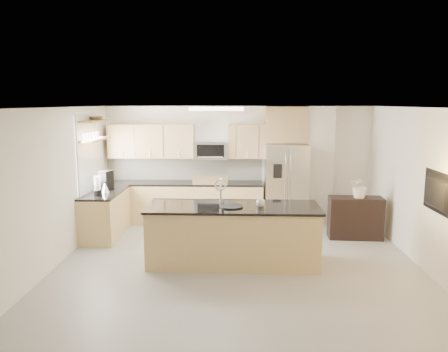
{
  "coord_description": "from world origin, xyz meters",
  "views": [
    {
      "loc": [
        -0.02,
        -6.63,
        2.67
      ],
      "look_at": [
        -0.26,
        1.3,
        1.34
      ],
      "focal_mm": 35.0,
      "sensor_mm": 36.0,
      "label": 1
    }
  ],
  "objects_px": {
    "range": "(211,202)",
    "microwave": "(211,150)",
    "refrigerator": "(286,185)",
    "coffee_maker": "(106,181)",
    "kettle": "(105,188)",
    "blender": "(98,187)",
    "credenza": "(355,218)",
    "platter": "(231,206)",
    "television": "(434,193)",
    "cup": "(260,203)",
    "bowl": "(97,117)",
    "island": "(233,234)",
    "flower_vase": "(361,180)"
  },
  "relations": [
    {
      "from": "television",
      "to": "cup",
      "type": "bearing_deg",
      "value": 77.1
    },
    {
      "from": "range",
      "to": "coffee_maker",
      "type": "bearing_deg",
      "value": -157.93
    },
    {
      "from": "cup",
      "to": "credenza",
      "type": "bearing_deg",
      "value": 36.96
    },
    {
      "from": "flower_vase",
      "to": "range",
      "type": "bearing_deg",
      "value": 159.63
    },
    {
      "from": "kettle",
      "to": "flower_vase",
      "type": "relative_size",
      "value": 0.31
    },
    {
      "from": "cup",
      "to": "range",
      "type": "bearing_deg",
      "value": 110.92
    },
    {
      "from": "cup",
      "to": "kettle",
      "type": "height_order",
      "value": "kettle"
    },
    {
      "from": "blender",
      "to": "kettle",
      "type": "xyz_separation_m",
      "value": [
        0.05,
        0.3,
        -0.06
      ]
    },
    {
      "from": "range",
      "to": "television",
      "type": "height_order",
      "value": "television"
    },
    {
      "from": "coffee_maker",
      "to": "kettle",
      "type": "bearing_deg",
      "value": -77.54
    },
    {
      "from": "refrigerator",
      "to": "blender",
      "type": "distance_m",
      "value": 4.0
    },
    {
      "from": "range",
      "to": "bowl",
      "type": "relative_size",
      "value": 2.86
    },
    {
      "from": "microwave",
      "to": "television",
      "type": "relative_size",
      "value": 0.71
    },
    {
      "from": "microwave",
      "to": "cup",
      "type": "bearing_deg",
      "value": -69.98
    },
    {
      "from": "cup",
      "to": "blender",
      "type": "xyz_separation_m",
      "value": [
        -3.05,
        1.08,
        0.04
      ]
    },
    {
      "from": "cup",
      "to": "platter",
      "type": "xyz_separation_m",
      "value": [
        -0.48,
        -0.06,
        -0.05
      ]
    },
    {
      "from": "cup",
      "to": "blender",
      "type": "relative_size",
      "value": 0.38
    },
    {
      "from": "platter",
      "to": "television",
      "type": "height_order",
      "value": "television"
    },
    {
      "from": "refrigerator",
      "to": "cup",
      "type": "bearing_deg",
      "value": -105.45
    },
    {
      "from": "island",
      "to": "coffee_maker",
      "type": "relative_size",
      "value": 7.49
    },
    {
      "from": "refrigerator",
      "to": "credenza",
      "type": "bearing_deg",
      "value": -38.29
    },
    {
      "from": "bowl",
      "to": "kettle",
      "type": "bearing_deg",
      "value": -59.5
    },
    {
      "from": "microwave",
      "to": "coffee_maker",
      "type": "xyz_separation_m",
      "value": [
        -2.09,
        -0.97,
        -0.53
      ]
    },
    {
      "from": "range",
      "to": "flower_vase",
      "type": "xyz_separation_m",
      "value": [
        3.0,
        -1.11,
        0.72
      ]
    },
    {
      "from": "microwave",
      "to": "cup",
      "type": "distance_m",
      "value": 2.89
    },
    {
      "from": "bowl",
      "to": "flower_vase",
      "type": "distance_m",
      "value": 5.39
    },
    {
      "from": "platter",
      "to": "bowl",
      "type": "bearing_deg",
      "value": 146.52
    },
    {
      "from": "platter",
      "to": "television",
      "type": "xyz_separation_m",
      "value": [
        3.02,
        -0.52,
        0.35
      ]
    },
    {
      "from": "range",
      "to": "microwave",
      "type": "relative_size",
      "value": 1.5
    },
    {
      "from": "island",
      "to": "blender",
      "type": "distance_m",
      "value": 2.85
    },
    {
      "from": "cup",
      "to": "kettle",
      "type": "relative_size",
      "value": 0.63
    },
    {
      "from": "refrigerator",
      "to": "kettle",
      "type": "relative_size",
      "value": 8.0
    },
    {
      "from": "kettle",
      "to": "island",
      "type": "bearing_deg",
      "value": -27.68
    },
    {
      "from": "island",
      "to": "credenza",
      "type": "distance_m",
      "value": 2.82
    },
    {
      "from": "credenza",
      "to": "platter",
      "type": "bearing_deg",
      "value": -144.95
    },
    {
      "from": "island",
      "to": "bowl",
      "type": "xyz_separation_m",
      "value": [
        -2.77,
        1.72,
        1.89
      ]
    },
    {
      "from": "bowl",
      "to": "range",
      "type": "bearing_deg",
      "value": 19.21
    },
    {
      "from": "microwave",
      "to": "television",
      "type": "xyz_separation_m",
      "value": [
        3.51,
        -3.24,
        -0.28
      ]
    },
    {
      "from": "cup",
      "to": "refrigerator",
      "type": "bearing_deg",
      "value": 74.55
    },
    {
      "from": "kettle",
      "to": "bowl",
      "type": "bearing_deg",
      "value": 120.5
    },
    {
      "from": "kettle",
      "to": "television",
      "type": "height_order",
      "value": "television"
    },
    {
      "from": "blender",
      "to": "island",
      "type": "bearing_deg",
      "value": -21.79
    },
    {
      "from": "blender",
      "to": "cup",
      "type": "bearing_deg",
      "value": -19.46
    },
    {
      "from": "refrigerator",
      "to": "coffee_maker",
      "type": "bearing_deg",
      "value": -167.93
    },
    {
      "from": "blender",
      "to": "coffee_maker",
      "type": "xyz_separation_m",
      "value": [
        -0.02,
        0.61,
        0.02
      ]
    },
    {
      "from": "range",
      "to": "bowl",
      "type": "distance_m",
      "value": 3.06
    },
    {
      "from": "blender",
      "to": "bowl",
      "type": "bearing_deg",
      "value": 104.45
    },
    {
      "from": "cup",
      "to": "television",
      "type": "xyz_separation_m",
      "value": [
        2.54,
        -0.58,
        0.31
      ]
    },
    {
      "from": "platter",
      "to": "bowl",
      "type": "distance_m",
      "value": 3.57
    },
    {
      "from": "microwave",
      "to": "flower_vase",
      "type": "xyz_separation_m",
      "value": [
        3.0,
        -1.24,
        -0.44
      ]
    }
  ]
}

